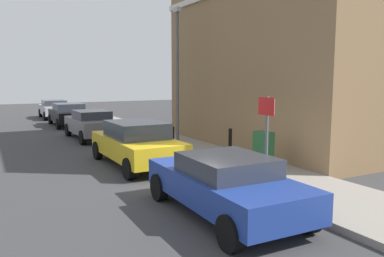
% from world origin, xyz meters
% --- Properties ---
extents(ground, '(80.00, 80.00, 0.00)m').
position_xyz_m(ground, '(0.00, 0.00, 0.00)').
color(ground, '#38383A').
extents(sidewalk, '(2.74, 30.00, 0.15)m').
position_xyz_m(sidewalk, '(1.83, 6.00, 0.07)').
color(sidewalk, gray).
rests_on(sidewalk, ground).
extents(corner_building, '(6.88, 10.19, 9.74)m').
position_xyz_m(corner_building, '(6.59, 3.10, 4.87)').
color(corner_building, olive).
rests_on(corner_building, ground).
extents(car_blue, '(2.01, 4.23, 1.29)m').
position_xyz_m(car_blue, '(-0.87, -2.84, 0.69)').
color(car_blue, navy).
rests_on(car_blue, ground).
extents(car_yellow, '(1.99, 4.42, 1.47)m').
position_xyz_m(car_yellow, '(-0.83, 2.52, 0.77)').
color(car_yellow, gold).
rests_on(car_yellow, ground).
extents(car_grey, '(1.86, 4.14, 1.39)m').
position_xyz_m(car_grey, '(-0.72, 9.02, 0.74)').
color(car_grey, slate).
rests_on(car_grey, ground).
extents(car_black, '(1.99, 4.23, 1.40)m').
position_xyz_m(car_black, '(-0.63, 14.98, 0.74)').
color(car_black, black).
rests_on(car_black, ground).
extents(car_silver, '(1.94, 4.16, 1.34)m').
position_xyz_m(car_silver, '(-0.62, 20.38, 0.72)').
color(car_silver, '#B7B7BC').
rests_on(car_silver, ground).
extents(utility_cabinet, '(0.46, 0.61, 1.15)m').
position_xyz_m(utility_cabinet, '(2.10, -0.44, 0.68)').
color(utility_cabinet, '#1E4C28').
rests_on(utility_cabinet, sidewalk).
extents(bollard_near_cabinet, '(0.14, 0.14, 1.04)m').
position_xyz_m(bollard_near_cabinet, '(2.20, 1.47, 0.70)').
color(bollard_near_cabinet, black).
rests_on(bollard_near_cabinet, sidewalk).
extents(bollard_far_kerb, '(0.14, 0.14, 1.04)m').
position_xyz_m(bollard_far_kerb, '(0.71, 2.95, 0.70)').
color(bollard_far_kerb, black).
rests_on(bollard_far_kerb, sidewalk).
extents(street_sign, '(0.08, 0.60, 2.30)m').
position_xyz_m(street_sign, '(0.90, -2.01, 1.66)').
color(street_sign, '#59595B').
rests_on(street_sign, sidewalk).
extents(lamppost, '(0.20, 0.44, 5.72)m').
position_xyz_m(lamppost, '(2.17, 5.49, 3.30)').
color(lamppost, '#59595B').
rests_on(lamppost, sidewalk).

